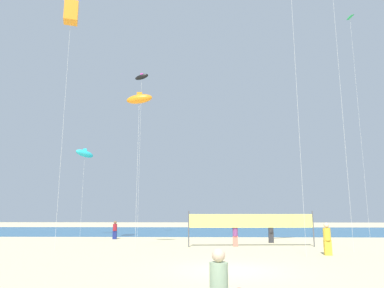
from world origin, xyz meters
TOP-DOWN VIEW (x-y plane):
  - ground_plane at (0.00, 0.00)m, footprint 120.00×120.00m
  - ocean_band at (0.00, 28.40)m, footprint 120.00×20.00m
  - mother_figure at (-0.85, -7.70)m, footprint 0.38×0.38m
  - beachgoer_charcoal_shirt at (4.14, 12.74)m, footprint 0.39×0.39m
  - beachgoer_maroon_shirt at (-8.69, 15.87)m, footprint 0.35×0.35m
  - beachgoer_mustard_shirt at (5.76, 5.08)m, footprint 0.40×0.40m
  - beachgoer_plum_shirt at (1.12, 9.76)m, footprint 0.35×0.35m
  - volleyball_net at (2.21, 9.58)m, footprint 8.63×0.55m
  - kite_cyan_inflatable at (-12.58, 18.44)m, footprint 1.80×1.83m
  - kite_orange_box at (-10.42, 7.44)m, footprint 1.19×1.19m
  - kite_green_diamond at (13.10, 16.07)m, footprint 0.73×0.75m
  - kite_black_inflatable at (-7.01, 17.44)m, footprint 1.50×0.71m
  - kite_black_diamond at (7.88, 6.79)m, footprint 0.50×0.50m
  - kite_orange_inflatable at (-5.37, 7.56)m, footprint 1.86×0.77m

SIDE VIEW (x-z plane):
  - ground_plane at x=0.00m, z-range 0.00..0.00m
  - ocean_band at x=0.00m, z-range 0.00..0.01m
  - beachgoer_plum_shirt at x=1.12m, z-range 0.05..1.59m
  - beachgoer_maroon_shirt at x=-8.69m, z-range 0.05..1.60m
  - mother_figure at x=-0.85m, z-range 0.06..1.71m
  - beachgoer_charcoal_shirt at x=4.14m, z-range 0.06..1.75m
  - beachgoer_mustard_shirt at x=5.76m, z-range 0.06..1.83m
  - volleyball_net at x=2.21m, z-range 0.44..2.84m
  - kite_cyan_inflatable at x=-12.58m, z-range 3.69..12.10m
  - kite_orange_inflatable at x=-5.37m, z-range 4.68..15.03m
  - kite_black_inflatable at x=-7.01m, z-range 7.44..23.19m
  - kite_black_diamond at x=7.88m, z-range 7.19..25.14m
  - kite_orange_box at x=-10.42m, z-range 7.75..24.79m
  - kite_green_diamond at x=13.10m, z-range 9.85..30.83m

